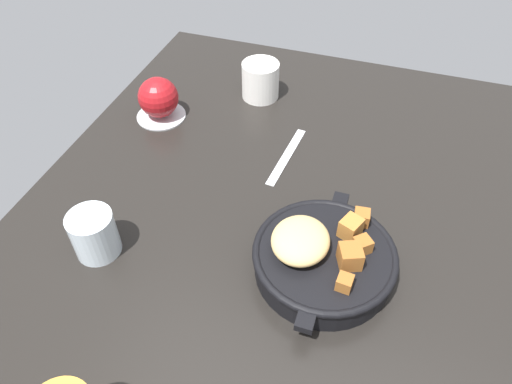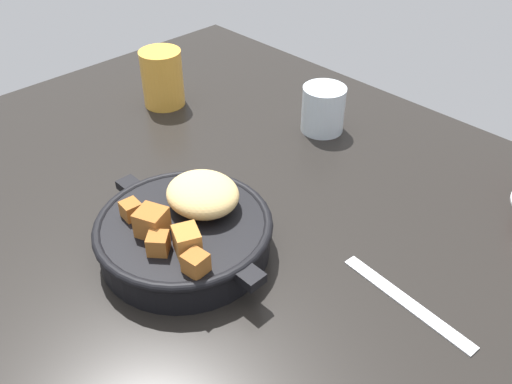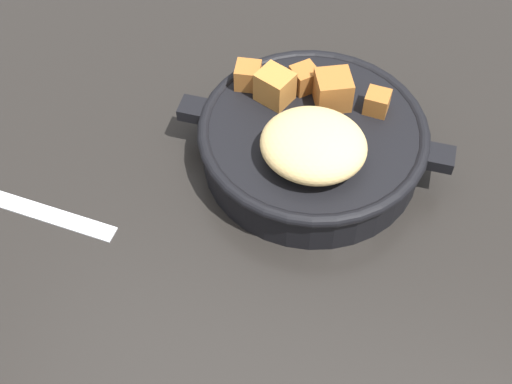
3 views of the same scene
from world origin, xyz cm
name	(u,v)px [view 2 (image 2 of 3)]	position (x,y,z in cm)	size (l,w,h in cm)	color
ground_plane	(256,240)	(0.00, 0.00, -1.20)	(118.25, 88.58, 2.40)	black
cast_iron_skillet	(186,230)	(-3.63, -8.12, 3.16)	(25.39, 21.12, 8.28)	black
butter_knife	(407,301)	(19.76, 3.80, 0.18)	(17.08, 1.60, 0.36)	silver
water_glass_short	(323,109)	(-10.76, 25.45, 3.74)	(6.92, 6.92, 7.48)	silver
juice_glass_amber	(162,78)	(-35.89, 12.46, 4.86)	(7.13, 7.13, 9.72)	gold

